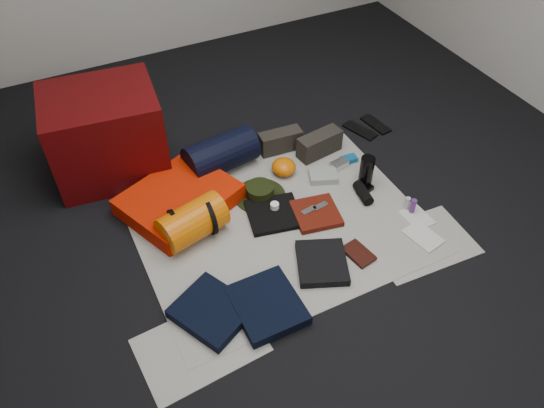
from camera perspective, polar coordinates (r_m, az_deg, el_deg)
name	(u,v)px	position (r m, az deg, el deg)	size (l,w,h in m)	color
floor	(278,224)	(3.12, 0.69, -2.19)	(4.50, 4.50, 0.02)	black
newspaper_mat	(278,223)	(3.11, 0.69, -2.02)	(1.60, 1.30, 0.01)	#B4B4A6
newspaper_sheet_front_left	(200,345)	(2.65, -7.72, -14.81)	(0.58, 0.40, 0.00)	#B4B4A6
newspaper_sheet_front_right	(421,243)	(3.12, 15.71, -4.07)	(0.58, 0.40, 0.00)	#B4B4A6
red_cabinet	(106,134)	(3.45, -17.44, 7.22)	(0.67, 0.56, 0.56)	#470506
sleeping_pad	(179,199)	(3.21, -9.93, 0.49)	(0.62, 0.51, 0.11)	red
stuff_sack	(192,222)	(2.99, -8.55, -1.92)	(0.22, 0.22, 0.37)	#CD5A03
sack_strap_left	(175,228)	(2.98, -10.34, -2.55)	(0.22, 0.22, 0.03)	black
sack_strap_right	(209,216)	(3.01, -6.77, -1.33)	(0.22, 0.22, 0.03)	black
navy_duffel	(221,154)	(3.40, -5.52, 5.43)	(0.24, 0.24, 0.45)	black
boonie_brim	(260,196)	(3.26, -1.30, 0.89)	(0.32, 0.32, 0.01)	black
boonie_crown	(260,191)	(3.23, -1.31, 1.43)	(0.17, 0.17, 0.07)	black
hiking_boot_left	(280,141)	(3.56, 0.90, 6.79)	(0.28, 0.11, 0.14)	#2A2721
hiking_boot_right	(319,144)	(3.54, 5.13, 6.44)	(0.30, 0.11, 0.15)	#2A2721
flip_flop_left	(360,130)	(3.82, 9.45, 7.81)	(0.09, 0.25, 0.01)	black
flip_flop_right	(376,124)	(3.90, 11.08, 8.41)	(0.09, 0.24, 0.01)	black
trousers_navy_a	(212,311)	(2.71, -6.50, -11.34)	(0.31, 0.35, 0.05)	black
trousers_navy_b	(267,305)	(2.71, -0.56, -10.82)	(0.32, 0.37, 0.06)	black
trousers_charcoal	(322,263)	(2.89, 5.39, -6.30)	(0.26, 0.30, 0.05)	black
black_tshirt	(274,214)	(3.13, 0.20, -1.08)	(0.30, 0.28, 0.03)	black
red_shirt	(316,213)	(3.14, 4.76, -1.01)	(0.26, 0.26, 0.03)	#551309
orange_stuff_sack	(284,167)	(3.39, 1.27, 4.01)	(0.16, 0.16, 0.10)	#CD5A03
first_aid_pouch	(323,176)	(3.38, 5.53, 3.03)	(0.17, 0.13, 0.04)	gray
water_bottle	(366,172)	(3.31, 10.10, 3.41)	(0.09, 0.09, 0.22)	black
speaker	(363,193)	(3.28, 9.77, 1.18)	(0.07, 0.07, 0.17)	black
compact_camera	(339,165)	(3.48, 7.22, 4.22)	(0.11, 0.07, 0.05)	silver
cyan_case	(349,159)	(3.54, 8.27, 4.80)	(0.10, 0.07, 0.03)	#0D5586
toiletry_purple	(413,206)	(3.24, 14.92, -0.23)	(0.03, 0.03, 0.10)	#532474
toiletry_clear	(407,204)	(3.25, 14.34, 0.05)	(0.03, 0.03, 0.09)	#9FA39F
paperback_book	(358,254)	(2.97, 9.28, -5.29)	(0.11, 0.17, 0.02)	black
map_booklet	(423,236)	(3.15, 15.93, -3.36)	(0.14, 0.21, 0.01)	beige
map_printout	(417,217)	(3.25, 15.31, -1.39)	(0.14, 0.18, 0.01)	beige
sunglasses	(365,190)	(3.33, 10.01, 1.48)	(0.11, 0.05, 0.03)	black
key_cluster	(221,337)	(2.65, -5.47, -14.02)	(0.06, 0.06, 0.01)	silver
tape_roll	(275,206)	(3.13, 0.29, -0.20)	(0.05, 0.05, 0.04)	white
energy_bar_a	(309,210)	(3.12, 3.97, -0.70)	(0.10, 0.04, 0.01)	silver
energy_bar_b	(320,206)	(3.15, 5.24, -0.24)	(0.10, 0.04, 0.01)	silver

